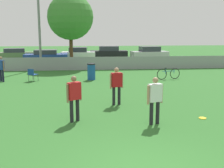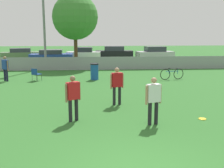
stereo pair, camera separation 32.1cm
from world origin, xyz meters
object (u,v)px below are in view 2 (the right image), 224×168
at_px(parked_car_dark, 114,52).
at_px(parked_car_silver, 155,53).
at_px(light_pole, 43,10).
at_px(parked_car_white, 84,54).
at_px(player_thrower_red, 73,95).
at_px(folding_chair_sideline, 36,74).
at_px(bicycle_sideline, 172,74).
at_px(trash_bin, 94,71).
at_px(player_defender_red, 117,83).
at_px(parked_car_blue, 51,56).
at_px(spectator_in_blue, 5,67).
at_px(player_receiver_white, 153,98).
at_px(tree_near_pole, 75,17).
at_px(parked_car_olive, 21,54).
at_px(frisbee_disc, 202,119).

height_order(parked_car_dark, parked_car_silver, parked_car_silver).
relative_size(light_pole, parked_car_white, 2.08).
distance_m(player_thrower_red, folding_chair_sideline, 9.20).
bearing_deg(bicycle_sideline, player_thrower_red, -137.04).
height_order(player_thrower_red, parked_car_white, player_thrower_red).
distance_m(trash_bin, parked_car_silver, 15.24).
relative_size(player_defender_red, parked_car_blue, 0.36).
height_order(parked_car_blue, parked_car_white, parked_car_white).
bearing_deg(spectator_in_blue, trash_bin, -138.95).
xyz_separation_m(player_thrower_red, trash_bin, (0.93, 8.88, -0.40)).
bearing_deg(player_receiver_white, parked_car_dark, 70.40).
bearing_deg(parked_car_dark, tree_near_pole, -114.01).
bearing_deg(bicycle_sideline, spectator_in_blue, 167.47).
xyz_separation_m(light_pole, bicycle_sideline, (9.34, -6.79, -4.59)).
distance_m(tree_near_pole, parked_car_blue, 7.13).
distance_m(light_pole, parked_car_olive, 10.79).
height_order(spectator_in_blue, bicycle_sideline, spectator_in_blue).
height_order(parked_car_olive, parked_car_dark, parked_car_dark).
bearing_deg(parked_car_white, spectator_in_blue, -103.57).
distance_m(parked_car_blue, parked_car_white, 4.01).
height_order(player_thrower_red, folding_chair_sideline, player_thrower_red).
relative_size(player_receiver_white, folding_chair_sideline, 2.02).
xyz_separation_m(light_pole, folding_chair_sideline, (0.34, -6.56, -4.49)).
bearing_deg(light_pole, parked_car_blue, 92.61).
height_order(bicycle_sideline, parked_car_blue, parked_car_blue).
height_order(light_pole, tree_near_pole, light_pole).
xyz_separation_m(frisbee_disc, parked_car_olive, (-12.14, 24.38, 0.63)).
bearing_deg(player_defender_red, frisbee_disc, -53.51).
relative_size(bicycle_sideline, parked_car_dark, 0.37).
distance_m(light_pole, parked_car_blue, 7.35).
bearing_deg(parked_car_olive, tree_near_pole, -60.11).
height_order(trash_bin, parked_car_white, parked_car_white).
bearing_deg(frisbee_disc, spectator_in_blue, 136.89).
distance_m(light_pole, player_thrower_red, 16.12).
bearing_deg(player_receiver_white, parked_car_silver, 59.06).
relative_size(light_pole, folding_chair_sideline, 10.32).
bearing_deg(light_pole, spectator_in_blue, -103.51).
xyz_separation_m(parked_car_white, parked_car_silver, (8.22, -0.95, 0.04)).
distance_m(bicycle_sideline, parked_car_blue, 15.95).
xyz_separation_m(light_pole, parked_car_dark, (6.86, 9.09, -4.26)).
distance_m(tree_near_pole, trash_bin, 8.22).
bearing_deg(parked_car_white, tree_near_pole, -89.80).
bearing_deg(folding_chair_sideline, parked_car_dark, -82.68).
distance_m(light_pole, tree_near_pole, 2.76).
distance_m(player_receiver_white, parked_car_dark, 24.99).
bearing_deg(trash_bin, parked_car_dark, 80.11).
bearing_deg(tree_near_pole, parked_car_blue, 118.84).
relative_size(folding_chair_sideline, parked_car_dark, 0.18).
relative_size(folding_chair_sideline, trash_bin, 0.74).
xyz_separation_m(trash_bin, parked_car_olive, (-8.38, 15.34, 0.09)).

